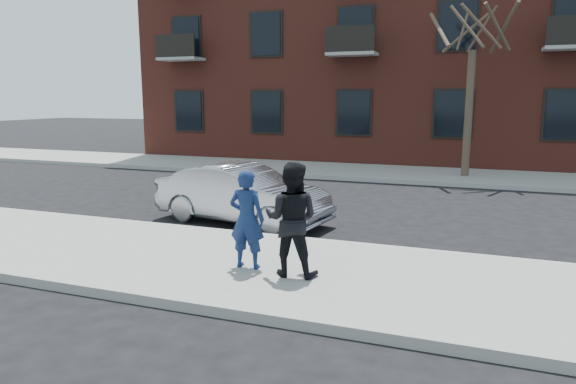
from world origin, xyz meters
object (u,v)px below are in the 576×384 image
at_px(street_tree, 475,13).
at_px(man_hoodie, 247,219).
at_px(silver_sedan, 242,194).
at_px(man_peacoat, 292,219).

bearing_deg(street_tree, man_hoodie, -104.72).
xyz_separation_m(silver_sedan, man_peacoat, (2.35, -3.27, 0.35)).
relative_size(silver_sedan, man_peacoat, 2.33).
bearing_deg(man_hoodie, silver_sedan, -66.17).
bearing_deg(man_hoodie, street_tree, -107.25).
distance_m(silver_sedan, man_hoodie, 3.57).
relative_size(street_tree, man_hoodie, 4.32).
height_order(silver_sedan, man_hoodie, man_hoodie).
bearing_deg(man_peacoat, street_tree, -105.81).
distance_m(street_tree, man_peacoat, 12.55).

